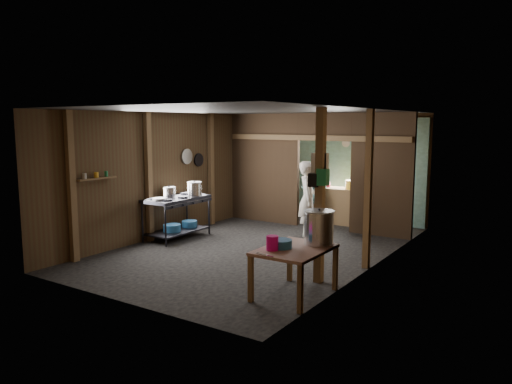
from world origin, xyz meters
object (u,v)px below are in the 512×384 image
Objects in this scene: stock_pot at (319,228)px; pink_bucket at (272,243)px; prep_table at (294,272)px; yellow_tub at (353,185)px; gas_range at (177,218)px; stove_pot_large at (195,189)px; cook at (308,199)px.

stock_pot is 0.76m from pink_bucket.
yellow_tub is (-1.18, 4.97, 0.62)m from prep_table.
prep_table is at bearing -24.49° from gas_range.
gas_range reaches higher than prep_table.
stock_pot is at bearing 65.83° from prep_table.
stove_pot_large is (0.17, 0.37, 0.57)m from gas_range.
cook is (-0.38, -1.57, -0.16)m from yellow_tub.
stove_pot_large reaches higher than pink_bucket.
pink_bucket is at bearing -29.10° from gas_range.
stove_pot_large reaches higher than gas_range.
pink_bucket is (-0.37, -0.65, -0.13)m from stock_pot.
prep_table is 4.15m from stove_pot_large.
pink_bucket reaches higher than gas_range.
stock_pot is (3.88, -1.31, 0.48)m from gas_range.
cook reaches higher than stove_pot_large.
yellow_tub reaches higher than gas_range.
gas_range is 4.12m from stock_pot.
stove_pot_large is 4.08m from pink_bucket.
prep_table is 0.71m from stock_pot.
stove_pot_large is 4.08m from stock_pot.
yellow_tub is 0.23× the size of cook.
stove_pot_large is 2.40m from cook.
stove_pot_large is 1.58× the size of pink_bucket.
yellow_tub reaches higher than pink_bucket.
stock_pot reaches higher than pink_bucket.
pink_bucket is (3.34, -2.33, -0.23)m from stove_pot_large.
gas_range is at bearing -127.68° from yellow_tub.
pink_bucket is at bearing -127.41° from prep_table.
pink_bucket is at bearing -79.41° from yellow_tub.
cook is at bearing 110.39° from pink_bucket.
cook reaches higher than stock_pot.
yellow_tub is (2.53, 3.28, 0.52)m from gas_range.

